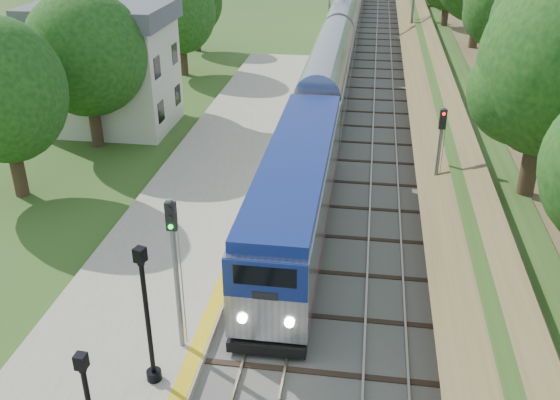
# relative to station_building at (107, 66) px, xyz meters

# --- Properties ---
(trackbed) EXTENTS (9.50, 170.00, 0.28)m
(trackbed) POSITION_rel_station_building_xyz_m (16.00, 30.00, -4.02)
(trackbed) COLOR #4C4944
(trackbed) RESTS_ON ground
(platform) EXTENTS (6.40, 68.00, 0.38)m
(platform) POSITION_rel_station_building_xyz_m (8.80, -14.00, -3.90)
(platform) COLOR gray
(platform) RESTS_ON ground
(yellow_stripe) EXTENTS (0.55, 68.00, 0.01)m
(yellow_stripe) POSITION_rel_station_building_xyz_m (11.65, -14.00, -3.70)
(yellow_stripe) COLOR gold
(yellow_stripe) RESTS_ON platform
(embankment) EXTENTS (10.64, 170.00, 11.70)m
(embankment) POSITION_rel_station_building_xyz_m (24.35, 30.00, -2.14)
(embankment) COLOR brown
(embankment) RESTS_ON ground
(station_building) EXTENTS (8.60, 6.60, 8.00)m
(station_building) POSITION_rel_station_building_xyz_m (0.00, 0.00, 0.00)
(station_building) COLOR beige
(station_building) RESTS_ON ground
(trees_behind_platform) EXTENTS (7.82, 53.32, 7.21)m
(trees_behind_platform) POSITION_rel_station_building_xyz_m (2.83, -9.33, 0.44)
(trees_behind_platform) COLOR #332316
(trees_behind_platform) RESTS_ON ground
(train) EXTENTS (2.79, 93.01, 4.10)m
(train) POSITION_rel_station_building_xyz_m (14.00, 23.99, -1.96)
(train) COLOR black
(train) RESTS_ON trackbed
(lamppost_far) EXTENTS (0.48, 0.48, 4.86)m
(lamppost_far) POSITION_rel_station_building_xyz_m (10.69, -23.33, -1.54)
(lamppost_far) COLOR black
(lamppost_far) RESTS_ON platform
(signal_platform) EXTENTS (0.33, 0.26, 5.58)m
(signal_platform) POSITION_rel_station_building_xyz_m (11.10, -21.58, -0.28)
(signal_platform) COLOR slate
(signal_platform) RESTS_ON platform
(signal_farside) EXTENTS (0.31, 0.24, 5.59)m
(signal_farside) POSITION_rel_station_building_xyz_m (20.20, -10.61, -0.55)
(signal_farside) COLOR slate
(signal_farside) RESTS_ON ground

